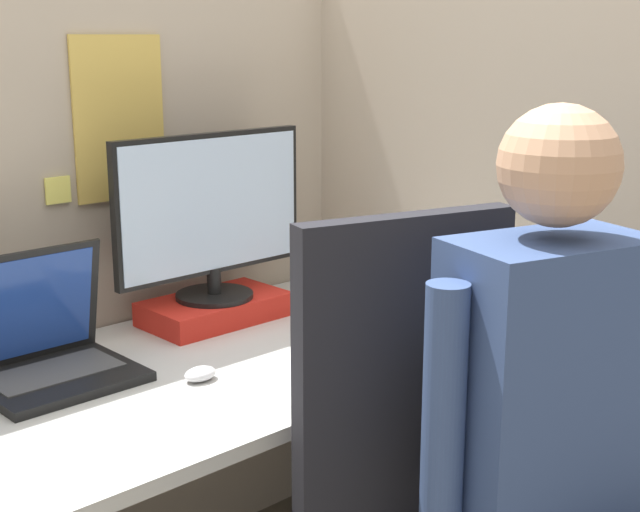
{
  "coord_description": "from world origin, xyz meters",
  "views": [
    {
      "loc": [
        -1.07,
        -1.15,
        1.42
      ],
      "look_at": [
        0.2,
        0.19,
        0.96
      ],
      "focal_mm": 50.0,
      "sensor_mm": 36.0,
      "label": 1
    }
  ],
  "objects_px": {
    "paper_box": "(215,309)",
    "monitor": "(211,212)",
    "carrot_toy": "(346,354)",
    "stapler": "(380,294)",
    "person": "(577,433)",
    "laptop": "(50,355)"
  },
  "relations": [
    {
      "from": "carrot_toy",
      "to": "person",
      "type": "bearing_deg",
      "value": -95.59
    },
    {
      "from": "paper_box",
      "to": "monitor",
      "type": "xyz_separation_m",
      "value": [
        -0.0,
        0.0,
        0.25
      ]
    },
    {
      "from": "paper_box",
      "to": "carrot_toy",
      "type": "height_order",
      "value": "paper_box"
    },
    {
      "from": "carrot_toy",
      "to": "person",
      "type": "height_order",
      "value": "person"
    },
    {
      "from": "stapler",
      "to": "person",
      "type": "bearing_deg",
      "value": -117.62
    },
    {
      "from": "monitor",
      "to": "stapler",
      "type": "xyz_separation_m",
      "value": [
        0.42,
        -0.19,
        -0.26
      ]
    },
    {
      "from": "laptop",
      "to": "person",
      "type": "xyz_separation_m",
      "value": [
        0.46,
        -0.98,
        0.01
      ]
    },
    {
      "from": "laptop",
      "to": "carrot_toy",
      "type": "xyz_separation_m",
      "value": [
        0.52,
        -0.37,
        -0.03
      ]
    },
    {
      "from": "monitor",
      "to": "laptop",
      "type": "xyz_separation_m",
      "value": [
        -0.49,
        -0.09,
        -0.23
      ]
    },
    {
      "from": "monitor",
      "to": "person",
      "type": "bearing_deg",
      "value": -92.02
    },
    {
      "from": "paper_box",
      "to": "stapler",
      "type": "relative_size",
      "value": 2.25
    },
    {
      "from": "paper_box",
      "to": "stapler",
      "type": "bearing_deg",
      "value": -24.06
    },
    {
      "from": "monitor",
      "to": "person",
      "type": "distance_m",
      "value": 1.08
    },
    {
      "from": "monitor",
      "to": "laptop",
      "type": "distance_m",
      "value": 0.55
    },
    {
      "from": "person",
      "to": "laptop",
      "type": "bearing_deg",
      "value": 115.11
    },
    {
      "from": "stapler",
      "to": "carrot_toy",
      "type": "xyz_separation_m",
      "value": [
        -0.4,
        -0.26,
        -0.0
      ]
    },
    {
      "from": "stapler",
      "to": "person",
      "type": "relative_size",
      "value": 0.12
    },
    {
      "from": "paper_box",
      "to": "stapler",
      "type": "distance_m",
      "value": 0.46
    },
    {
      "from": "paper_box",
      "to": "person",
      "type": "distance_m",
      "value": 1.06
    },
    {
      "from": "carrot_toy",
      "to": "monitor",
      "type": "bearing_deg",
      "value": 92.78
    },
    {
      "from": "stapler",
      "to": "monitor",
      "type": "bearing_deg",
      "value": 155.62
    },
    {
      "from": "laptop",
      "to": "stapler",
      "type": "height_order",
      "value": "laptop"
    }
  ]
}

